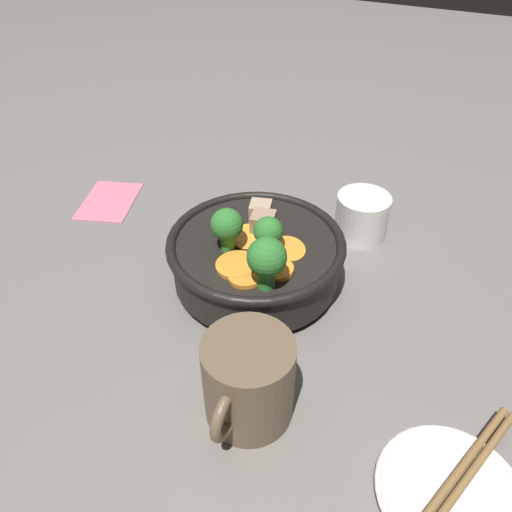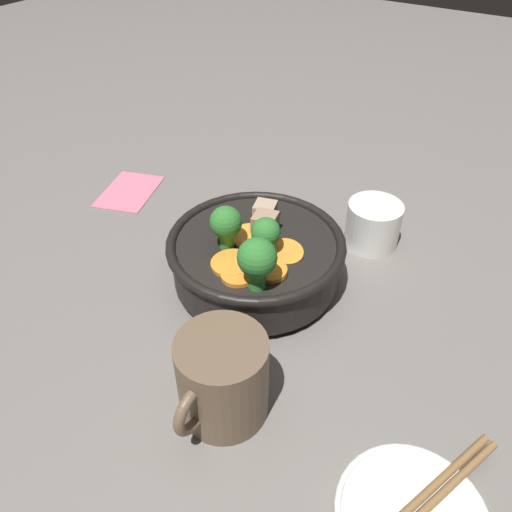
% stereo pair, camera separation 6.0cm
% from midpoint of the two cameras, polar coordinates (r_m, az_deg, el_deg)
% --- Properties ---
extents(ground_plane, '(3.00, 3.00, 0.00)m').
position_cam_midpoint_polar(ground_plane, '(0.63, 2.74, -3.05)').
color(ground_plane, slate).
extents(stirfry_bowl, '(0.21, 0.21, 0.12)m').
position_cam_midpoint_polar(stirfry_bowl, '(0.60, 2.85, 0.03)').
color(stirfry_bowl, black).
rests_on(stirfry_bowl, ground_plane).
extents(tea_cup, '(0.07, 0.07, 0.06)m').
position_cam_midpoint_polar(tea_cup, '(0.70, 15.65, 3.46)').
color(tea_cup, white).
rests_on(tea_cup, ground_plane).
extents(dark_mug, '(0.11, 0.09, 0.09)m').
position_cam_midpoint_polar(dark_mug, '(0.47, -0.16, -14.05)').
color(dark_mug, brown).
rests_on(dark_mug, ground_plane).
extents(napkin, '(0.13, 0.11, 0.00)m').
position_cam_midpoint_polar(napkin, '(0.82, -12.26, 7.20)').
color(napkin, '#D16B84').
rests_on(napkin, ground_plane).
extents(chopsticks_pair, '(0.20, 0.09, 0.01)m').
position_cam_midpoint_polar(chopsticks_pair, '(0.47, 21.55, -25.83)').
color(chopsticks_pair, olive).
rests_on(chopsticks_pair, side_saucer).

